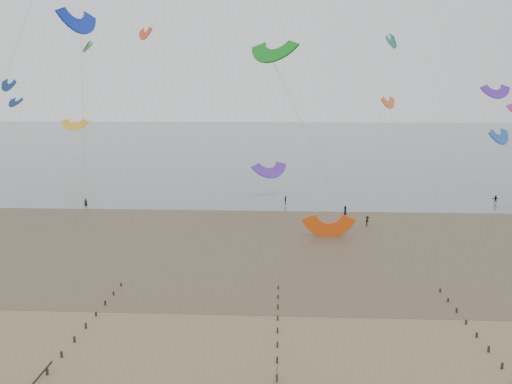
{
  "coord_description": "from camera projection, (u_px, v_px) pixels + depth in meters",
  "views": [
    {
      "loc": [
        4.1,
        -41.14,
        21.64
      ],
      "look_at": [
        0.7,
        28.0,
        8.0
      ],
      "focal_mm": 35.0,
      "sensor_mm": 36.0,
      "label": 1
    }
  ],
  "objects": [
    {
      "name": "kitesurfers",
      "position": [
        395.0,
        209.0,
        91.92
      ],
      "size": [
        122.29,
        20.79,
        1.82
      ],
      "color": "black",
      "rests_on": "ground"
    },
    {
      "name": "ground",
      "position": [
        233.0,
        340.0,
        44.69
      ],
      "size": [
        500.0,
        500.0,
        0.0
      ],
      "primitive_type": "plane",
      "color": "brown",
      "rests_on": "ground"
    },
    {
      "name": "sea_and_shore",
      "position": [
        228.0,
        234.0,
        78.6
      ],
      "size": [
        500.0,
        665.0,
        0.03
      ],
      "color": "#475654",
      "rests_on": "ground"
    },
    {
      "name": "kites_airborne",
      "position": [
        226.0,
        86.0,
        124.23
      ],
      "size": [
        240.43,
        115.23,
        42.68
      ],
      "color": "#9B2652",
      "rests_on": "ground"
    },
    {
      "name": "grounded_kite",
      "position": [
        328.0,
        236.0,
        77.05
      ],
      "size": [
        6.88,
        5.4,
        3.75
      ],
      "primitive_type": null,
      "rotation": [
        1.54,
        0.0,
        0.01
      ],
      "color": "#E74B0E",
      "rests_on": "ground"
    }
  ]
}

